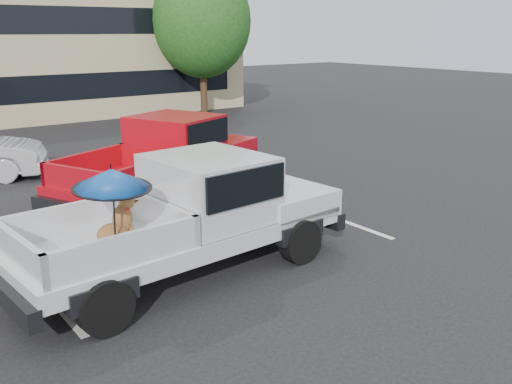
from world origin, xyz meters
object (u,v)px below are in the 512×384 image
(tree_back, at_px, (74,18))
(tree_right, at_px, (202,21))
(silver_pickup, at_px, (198,208))
(red_pickup, at_px, (172,153))

(tree_back, bearing_deg, tree_right, -69.44)
(tree_right, height_order, tree_back, tree_back)
(silver_pickup, xyz_separation_m, red_pickup, (1.77, 4.13, -0.02))
(tree_right, relative_size, red_pickup, 1.12)
(red_pickup, bearing_deg, tree_right, 31.86)
(silver_pickup, height_order, red_pickup, silver_pickup)
(tree_back, distance_m, silver_pickup, 24.63)
(tree_back, relative_size, silver_pickup, 1.22)
(tree_right, height_order, red_pickup, tree_right)
(tree_back, xyz_separation_m, red_pickup, (-4.89, -19.35, -3.38))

